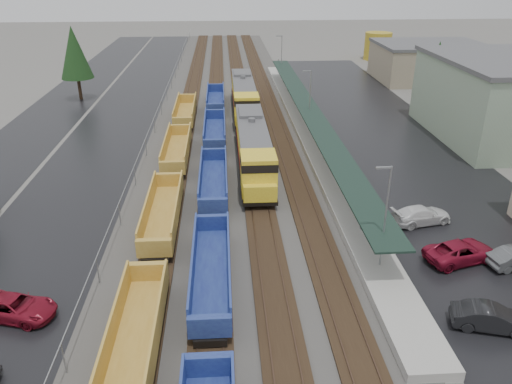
# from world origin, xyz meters

# --- Properties ---
(ballast_strip) EXTENTS (20.00, 160.00, 0.08)m
(ballast_strip) POSITION_xyz_m (0.00, 60.00, 0.04)
(ballast_strip) COLOR #302D2B
(ballast_strip) RESTS_ON ground
(trackbed) EXTENTS (14.60, 160.00, 0.22)m
(trackbed) POSITION_xyz_m (-0.00, 60.00, 0.16)
(trackbed) COLOR black
(trackbed) RESTS_ON ground
(west_parking_lot) EXTENTS (10.00, 160.00, 0.02)m
(west_parking_lot) POSITION_xyz_m (-15.00, 60.00, 0.01)
(west_parking_lot) COLOR black
(west_parking_lot) RESTS_ON ground
(west_road) EXTENTS (9.00, 160.00, 0.02)m
(west_road) POSITION_xyz_m (-25.00, 60.00, 0.01)
(west_road) COLOR black
(west_road) RESTS_ON ground
(east_commuter_lot) EXTENTS (16.00, 100.00, 0.02)m
(east_commuter_lot) POSITION_xyz_m (19.00, 50.00, 0.01)
(east_commuter_lot) COLOR black
(east_commuter_lot) RESTS_ON ground
(station_platform) EXTENTS (3.00, 80.00, 8.00)m
(station_platform) POSITION_xyz_m (9.50, 50.01, 0.73)
(station_platform) COLOR #9E9B93
(station_platform) RESTS_ON ground
(chainlink_fence) EXTENTS (0.08, 160.04, 2.02)m
(chainlink_fence) POSITION_xyz_m (-9.50, 58.44, 1.61)
(chainlink_fence) COLOR gray
(chainlink_fence) RESTS_ON ground
(distant_hills) EXTENTS (301.00, 140.00, 25.20)m
(distant_hills) POSITION_xyz_m (44.79, 210.68, 0.00)
(distant_hills) COLOR #45513F
(distant_hills) RESTS_ON ground
(tree_west_far) EXTENTS (4.84, 4.84, 11.00)m
(tree_west_far) POSITION_xyz_m (-23.00, 70.00, 7.12)
(tree_west_far) COLOR #332316
(tree_west_far) RESTS_ON ground
(tree_east) EXTENTS (4.40, 4.40, 10.00)m
(tree_east) POSITION_xyz_m (28.00, 58.00, 6.47)
(tree_east) COLOR #332316
(tree_east) RESTS_ON ground
(locomotive_lead) EXTENTS (3.11, 20.49, 4.64)m
(locomotive_lead) POSITION_xyz_m (2.00, 39.01, 2.46)
(locomotive_lead) COLOR black
(locomotive_lead) RESTS_ON ground
(locomotive_trail) EXTENTS (3.11, 20.49, 4.64)m
(locomotive_trail) POSITION_xyz_m (2.00, 60.01, 2.46)
(locomotive_trail) COLOR black
(locomotive_trail) RESTS_ON ground
(well_string_yellow) EXTENTS (2.54, 86.53, 2.25)m
(well_string_yellow) POSITION_xyz_m (-6.00, 20.47, 1.13)
(well_string_yellow) COLOR #B08631
(well_string_yellow) RESTS_ON ground
(well_string_blue) EXTENTS (2.50, 86.56, 2.22)m
(well_string_blue) POSITION_xyz_m (-2.00, 26.80, 1.12)
(well_string_blue) COLOR navy
(well_string_blue) RESTS_ON ground
(storage_tank) EXTENTS (5.68, 5.68, 5.68)m
(storage_tank) POSITION_xyz_m (32.79, 100.67, 2.84)
(storage_tank) COLOR #AD9122
(storage_tank) RESTS_ON ground
(parked_car_west_c) EXTENTS (3.55, 5.42, 1.38)m
(parked_car_west_c) POSITION_xyz_m (-13.79, 16.91, 0.69)
(parked_car_west_c) COLOR maroon
(parked_car_west_c) RESTS_ON ground
(parked_car_east_a) EXTENTS (2.73, 4.76, 1.48)m
(parked_car_east_a) POSITION_xyz_m (14.34, 13.96, 0.74)
(parked_car_east_a) COLOR black
(parked_car_east_a) RESTS_ON ground
(parked_car_east_b) EXTENTS (3.77, 5.78, 1.48)m
(parked_car_east_b) POSITION_xyz_m (15.75, 21.19, 0.74)
(parked_car_east_b) COLOR maroon
(parked_car_east_b) RESTS_ON ground
(parked_car_east_c) EXTENTS (3.12, 5.37, 1.46)m
(parked_car_east_c) POSITION_xyz_m (15.02, 26.90, 0.73)
(parked_car_east_c) COLOR white
(parked_car_east_c) RESTS_ON ground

